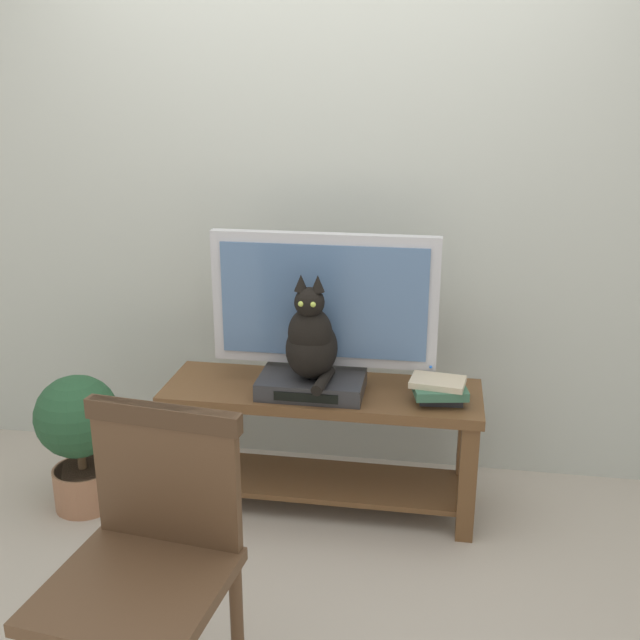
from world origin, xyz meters
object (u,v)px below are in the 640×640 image
Objects in this scene: media_box at (312,384)px; wooden_chair at (149,548)px; tv at (324,305)px; book_stack at (439,389)px; potted_plant at (79,433)px; tv_stand at (322,427)px; cat at (311,340)px.

media_box is 1.16m from wooden_chair.
tv is 3.88× the size of book_stack.
potted_plant is at bearing 126.17° from wooden_chair.
tv is at bearing 167.95° from book_stack.
tv_stand is 1.22m from wooden_chair.
cat is (0.00, -0.02, 0.20)m from media_box.
tv_stand is 5.50× the size of book_stack.
tv is at bearing 73.53° from cat.
tv reaches higher than media_box.
potted_plant is (-1.02, -0.23, -0.55)m from tv.
potted_plant is (-0.99, -0.14, -0.24)m from media_box.
wooden_chair is at bearing -104.43° from tv_stand.
tv_stand is at bearing 61.69° from cat.
wooden_chair is 1.24m from potted_plant.
media_box reaches higher than tv_stand.
wooden_chair reaches higher than potted_plant.
media_box is 0.71× the size of potted_plant.
media_box is at bearing 94.29° from cat.
cat is at bearing -106.47° from tv.
tv is 1.31m from wooden_chair.
cat is at bearing -118.31° from tv_stand.
tv_stand is 0.53m from tv.
cat is 0.48× the size of wooden_chair.
potted_plant is at bearing -169.88° from tv_stand.
media_box is 0.52m from book_stack.
tv_stand is 2.19× the size of potted_plant.
wooden_chair reaches higher than tv_stand.
book_stack is at bearing -6.13° from tv_stand.
tv_stand is at bearing -90.03° from tv.
cat is 1.17m from wooden_chair.
media_box is 0.47× the size of wooden_chair.
potted_plant is (-1.02, -0.18, -0.02)m from tv_stand.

